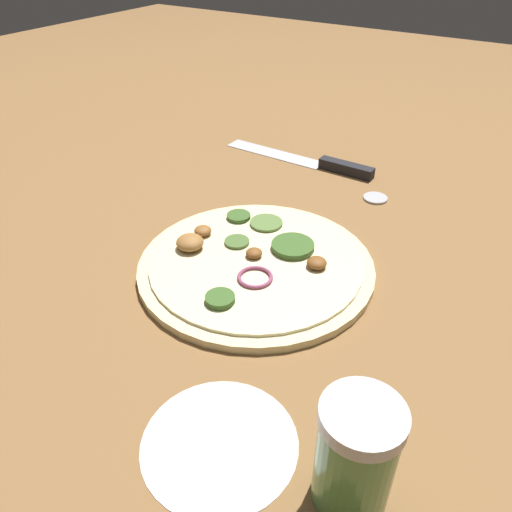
{
  "coord_description": "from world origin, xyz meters",
  "views": [
    {
      "loc": [
        -0.27,
        0.43,
        0.38
      ],
      "look_at": [
        0.0,
        0.0,
        0.02
      ],
      "focal_mm": 35.0,
      "sensor_mm": 36.0,
      "label": 1
    }
  ],
  "objects_px": {
    "spice_jar": "(356,456)",
    "loose_cap": "(376,197)",
    "pizza": "(255,263)",
    "knife": "(321,163)"
  },
  "relations": [
    {
      "from": "knife",
      "to": "loose_cap",
      "type": "height_order",
      "value": "knife"
    },
    {
      "from": "pizza",
      "to": "knife",
      "type": "bearing_deg",
      "value": -78.41
    },
    {
      "from": "pizza",
      "to": "spice_jar",
      "type": "xyz_separation_m",
      "value": [
        -0.22,
        0.21,
        0.04
      ]
    },
    {
      "from": "knife",
      "to": "loose_cap",
      "type": "bearing_deg",
      "value": 154.74
    },
    {
      "from": "knife",
      "to": "spice_jar",
      "type": "height_order",
      "value": "spice_jar"
    },
    {
      "from": "spice_jar",
      "to": "loose_cap",
      "type": "relative_size",
      "value": 2.71
    },
    {
      "from": "spice_jar",
      "to": "loose_cap",
      "type": "height_order",
      "value": "spice_jar"
    },
    {
      "from": "spice_jar",
      "to": "loose_cap",
      "type": "xyz_separation_m",
      "value": [
        0.16,
        -0.46,
        -0.05
      ]
    },
    {
      "from": "knife",
      "to": "spice_jar",
      "type": "distance_m",
      "value": 0.6
    },
    {
      "from": "pizza",
      "to": "spice_jar",
      "type": "bearing_deg",
      "value": 136.37
    }
  ]
}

